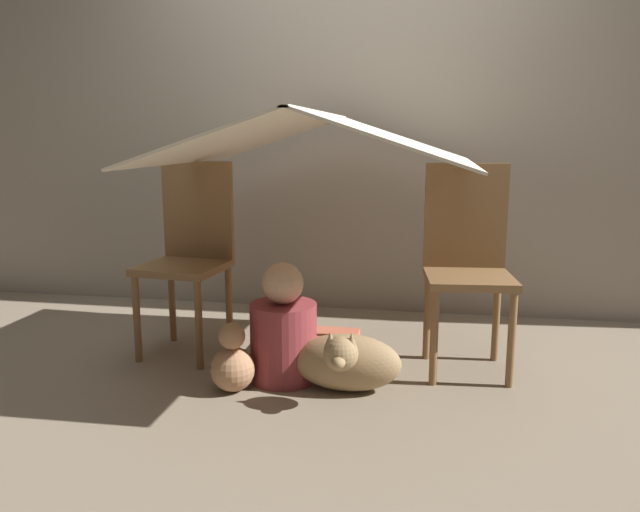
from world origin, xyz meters
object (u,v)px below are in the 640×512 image
(chair_right, at_px, (467,259))
(chair_left, at_px, (190,249))
(person_front, at_px, (283,332))
(dog, at_px, (346,361))

(chair_right, bearing_deg, chair_left, 174.16)
(chair_right, relative_size, person_front, 1.78)
(dog, bearing_deg, chair_left, 154.51)
(chair_right, height_order, person_front, chair_right)
(chair_left, bearing_deg, chair_right, 6.53)
(person_front, xyz_separation_m, dog, (0.30, -0.09, -0.09))
(chair_right, height_order, dog, chair_right)
(chair_left, distance_m, person_front, 0.73)
(chair_right, bearing_deg, person_front, -164.34)
(chair_left, xyz_separation_m, chair_right, (1.40, 0.00, 0.00))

